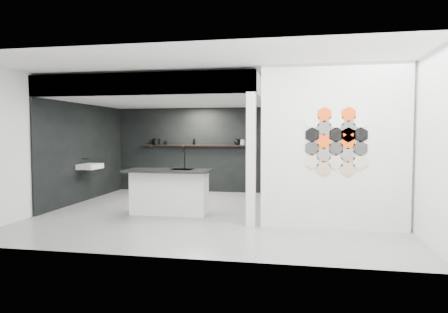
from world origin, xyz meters
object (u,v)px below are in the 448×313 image
at_px(partition_panel, 334,147).
at_px(kettle, 238,142).
at_px(glass_bowl, 243,143).
at_px(glass_vase, 243,142).
at_px(kitchen_island, 170,191).
at_px(wall_basin, 90,166).
at_px(bottle_dark, 194,142).
at_px(utensil_cup, 166,143).
at_px(stockpot, 156,141).

height_order(partition_panel, kettle, partition_panel).
xyz_separation_m(glass_bowl, glass_vase, (0.00, 0.00, 0.02)).
bearing_deg(kitchen_island, wall_basin, 154.84).
xyz_separation_m(partition_panel, bottle_dark, (-3.45, 3.87, 0.00)).
bearing_deg(partition_panel, wall_basin, 161.77).
distance_m(bottle_dark, utensil_cup, 0.83).
height_order(kitchen_island, stockpot, stockpot).
bearing_deg(wall_basin, kettle, 32.42).
bearing_deg(kettle, glass_bowl, -10.40).
xyz_separation_m(partition_panel, wall_basin, (-5.46, 1.80, -0.55)).
distance_m(wall_basin, stockpot, 2.32).
height_order(kettle, glass_vase, kettle).
relative_size(partition_panel, wall_basin, 4.67).
height_order(stockpot, glass_vase, stockpot).
bearing_deg(glass_vase, glass_bowl, 0.00).
xyz_separation_m(kettle, utensil_cup, (-2.06, 0.00, -0.03)).
bearing_deg(stockpot, kitchen_island, -65.62).
distance_m(kettle, bottle_dark, 1.24).
relative_size(wall_basin, stockpot, 2.81).
relative_size(kitchen_island, utensil_cup, 17.49).
relative_size(stockpot, utensil_cup, 2.15).
bearing_deg(kettle, partition_panel, -70.60).
bearing_deg(glass_bowl, utensil_cup, 180.00).
distance_m(wall_basin, kitchen_island, 2.56).
bearing_deg(wall_basin, utensil_cup, 60.08).
bearing_deg(stockpot, utensil_cup, 0.00).
distance_m(glass_vase, utensil_cup, 2.20).
height_order(partition_panel, wall_basin, partition_panel).
distance_m(kettle, utensil_cup, 2.06).
bearing_deg(bottle_dark, glass_bowl, 0.00).
xyz_separation_m(wall_basin, kettle, (3.25, 2.07, 0.55)).
relative_size(kitchen_island, glass_vase, 11.40).
bearing_deg(kitchen_island, partition_panel, -14.97).
distance_m(kitchen_island, utensil_cup, 3.41).
xyz_separation_m(stockpot, glass_bowl, (2.48, 0.00, -0.03)).
height_order(partition_panel, glass_bowl, partition_panel).
bearing_deg(glass_vase, wall_basin, -148.65).
distance_m(partition_panel, kettle, 4.45).
xyz_separation_m(partition_panel, glass_bowl, (-2.08, 3.87, -0.03)).
bearing_deg(partition_panel, kitchen_island, 166.23).
distance_m(kettle, glass_vase, 0.14).
bearing_deg(stockpot, kettle, 0.00).
relative_size(stockpot, bottle_dark, 1.28).
bearing_deg(kettle, utensil_cup, 169.60).
distance_m(kitchen_island, stockpot, 3.52).
bearing_deg(kettle, wall_basin, -157.98).
bearing_deg(utensil_cup, partition_panel, -42.10).
relative_size(bottle_dark, utensil_cup, 1.68).
xyz_separation_m(stockpot, bottle_dark, (1.11, 0.00, -0.00)).
relative_size(kettle, glass_vase, 1.26).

